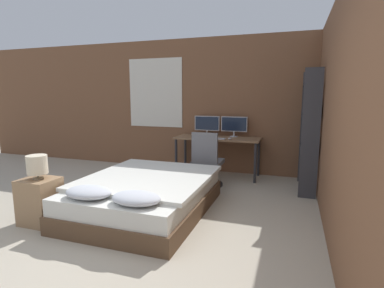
{
  "coord_description": "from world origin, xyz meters",
  "views": [
    {
      "loc": [
        1.56,
        -2.14,
        1.57
      ],
      "look_at": [
        -0.05,
        2.57,
        0.75
      ],
      "focal_mm": 28.0,
      "sensor_mm": 36.0,
      "label": 1
    }
  ],
  "objects_px": {
    "bedside_lamp": "(37,165)",
    "computer_mouse": "(230,139)",
    "monitor_left": "(207,124)",
    "bookshelf": "(310,126)",
    "keyboard": "(215,138)",
    "monitor_right": "(234,125)",
    "bed": "(145,195)",
    "desk": "(218,142)",
    "nightstand": "(40,201)",
    "office_chair": "(207,164)"
  },
  "relations": [
    {
      "from": "bedside_lamp",
      "to": "monitor_right",
      "type": "relative_size",
      "value": 0.57
    },
    {
      "from": "bedside_lamp",
      "to": "desk",
      "type": "distance_m",
      "value": 3.23
    },
    {
      "from": "monitor_left",
      "to": "bookshelf",
      "type": "relative_size",
      "value": 0.26
    },
    {
      "from": "bed",
      "to": "nightstand",
      "type": "height_order",
      "value": "nightstand"
    },
    {
      "from": "desk",
      "to": "computer_mouse",
      "type": "bearing_deg",
      "value": -36.44
    },
    {
      "from": "desk",
      "to": "computer_mouse",
      "type": "distance_m",
      "value": 0.36
    },
    {
      "from": "bookshelf",
      "to": "bedside_lamp",
      "type": "bearing_deg",
      "value": -142.84
    },
    {
      "from": "monitor_left",
      "to": "computer_mouse",
      "type": "relative_size",
      "value": 7.3
    },
    {
      "from": "bed",
      "to": "computer_mouse",
      "type": "height_order",
      "value": "computer_mouse"
    },
    {
      "from": "bed",
      "to": "nightstand",
      "type": "xyz_separation_m",
      "value": [
        -1.06,
        -0.74,
        0.04
      ]
    },
    {
      "from": "desk",
      "to": "monitor_right",
      "type": "bearing_deg",
      "value": 37.45
    },
    {
      "from": "keyboard",
      "to": "monitor_right",
      "type": "bearing_deg",
      "value": 56.65
    },
    {
      "from": "desk",
      "to": "keyboard",
      "type": "distance_m",
      "value": 0.23
    },
    {
      "from": "monitor_left",
      "to": "bedside_lamp",
      "type": "bearing_deg",
      "value": -112.25
    },
    {
      "from": "monitor_right",
      "to": "computer_mouse",
      "type": "relative_size",
      "value": 7.3
    },
    {
      "from": "nightstand",
      "to": "monitor_left",
      "type": "bearing_deg",
      "value": 67.75
    },
    {
      "from": "bed",
      "to": "monitor_right",
      "type": "height_order",
      "value": "monitor_right"
    },
    {
      "from": "bedside_lamp",
      "to": "office_chair",
      "type": "height_order",
      "value": "office_chair"
    },
    {
      "from": "desk",
      "to": "bookshelf",
      "type": "distance_m",
      "value": 1.74
    },
    {
      "from": "nightstand",
      "to": "bookshelf",
      "type": "xyz_separation_m",
      "value": [
        3.15,
        2.39,
        0.8
      ]
    },
    {
      "from": "office_chair",
      "to": "bed",
      "type": "bearing_deg",
      "value": -108.46
    },
    {
      "from": "keyboard",
      "to": "office_chair",
      "type": "relative_size",
      "value": 0.4
    },
    {
      "from": "nightstand",
      "to": "bedside_lamp",
      "type": "relative_size",
      "value": 1.93
    },
    {
      "from": "bedside_lamp",
      "to": "bookshelf",
      "type": "xyz_separation_m",
      "value": [
        3.15,
        2.39,
        0.35
      ]
    },
    {
      "from": "computer_mouse",
      "to": "keyboard",
      "type": "bearing_deg",
      "value": 180.0
    },
    {
      "from": "bed",
      "to": "bedside_lamp",
      "type": "xyz_separation_m",
      "value": [
        -1.06,
        -0.74,
        0.5
      ]
    },
    {
      "from": "desk",
      "to": "office_chair",
      "type": "height_order",
      "value": "office_chair"
    },
    {
      "from": "nightstand",
      "to": "monitor_left",
      "type": "height_order",
      "value": "monitor_left"
    },
    {
      "from": "computer_mouse",
      "to": "office_chair",
      "type": "height_order",
      "value": "office_chair"
    },
    {
      "from": "desk",
      "to": "monitor_left",
      "type": "relative_size",
      "value": 3.17
    },
    {
      "from": "monitor_right",
      "to": "office_chair",
      "type": "xyz_separation_m",
      "value": [
        -0.28,
        -0.93,
        -0.6
      ]
    },
    {
      "from": "nightstand",
      "to": "keyboard",
      "type": "distance_m",
      "value": 3.08
    },
    {
      "from": "nightstand",
      "to": "bedside_lamp",
      "type": "xyz_separation_m",
      "value": [
        0.0,
        0.0,
        0.46
      ]
    },
    {
      "from": "monitor_left",
      "to": "bookshelf",
      "type": "bearing_deg",
      "value": -19.41
    },
    {
      "from": "desk",
      "to": "monitor_left",
      "type": "distance_m",
      "value": 0.47
    },
    {
      "from": "bedside_lamp",
      "to": "monitor_right",
      "type": "distance_m",
      "value": 3.55
    },
    {
      "from": "bedside_lamp",
      "to": "computer_mouse",
      "type": "relative_size",
      "value": 4.17
    },
    {
      "from": "nightstand",
      "to": "keyboard",
      "type": "height_order",
      "value": "keyboard"
    },
    {
      "from": "monitor_left",
      "to": "nightstand",
      "type": "bearing_deg",
      "value": -112.25
    },
    {
      "from": "nightstand",
      "to": "office_chair",
      "type": "height_order",
      "value": "office_chair"
    },
    {
      "from": "monitor_right",
      "to": "keyboard",
      "type": "xyz_separation_m",
      "value": [
        -0.28,
        -0.42,
        -0.22
      ]
    },
    {
      "from": "monitor_right",
      "to": "bookshelf",
      "type": "height_order",
      "value": "bookshelf"
    },
    {
      "from": "desk",
      "to": "keyboard",
      "type": "height_order",
      "value": "keyboard"
    },
    {
      "from": "bed",
      "to": "monitor_right",
      "type": "distance_m",
      "value": 2.55
    },
    {
      "from": "keyboard",
      "to": "computer_mouse",
      "type": "bearing_deg",
      "value": 0.0
    },
    {
      "from": "nightstand",
      "to": "monitor_right",
      "type": "relative_size",
      "value": 1.1
    },
    {
      "from": "monitor_right",
      "to": "bookshelf",
      "type": "relative_size",
      "value": 0.26
    },
    {
      "from": "bookshelf",
      "to": "office_chair",
      "type": "bearing_deg",
      "value": -171.0
    },
    {
      "from": "monitor_right",
      "to": "bookshelf",
      "type": "bearing_deg",
      "value": -26.39
    },
    {
      "from": "monitor_left",
      "to": "monitor_right",
      "type": "height_order",
      "value": "same"
    }
  ]
}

